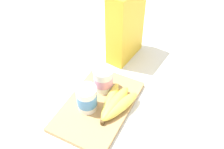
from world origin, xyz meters
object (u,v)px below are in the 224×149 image
cutting_board (98,106)px  cereal_box (126,26)px  banana_bunch (115,104)px  yogurt_cup_back (103,79)px  yogurt_cup_front (87,99)px

cutting_board → cereal_box: (0.30, 0.04, 0.14)m
cutting_board → cereal_box: 0.33m
cutting_board → banana_bunch: (0.01, -0.06, 0.03)m
cereal_box → yogurt_cup_back: (-0.23, -0.02, -0.08)m
yogurt_cup_front → banana_bunch: size_ratio=0.53×
cutting_board → banana_bunch: bearing=-76.3°
cereal_box → yogurt_cup_back: cereal_box is taller
cutting_board → yogurt_cup_front: yogurt_cup_front is taller
yogurt_cup_front → banana_bunch: bearing=-62.4°
yogurt_cup_back → cereal_box: bearing=5.1°
yogurt_cup_front → cereal_box: bearing=2.5°
cereal_box → yogurt_cup_back: 0.24m
cutting_board → yogurt_cup_front: (-0.03, 0.02, 0.05)m
yogurt_cup_back → banana_bunch: bearing=-127.3°
cutting_board → yogurt_cup_back: bearing=14.0°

